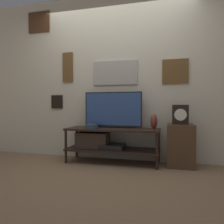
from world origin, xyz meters
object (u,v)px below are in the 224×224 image
vase_urn_stoneware (154,122)px  mantel_clock (180,115)px  television (113,109)px  vase_wide_bowl (92,126)px

vase_urn_stoneware → mantel_clock: size_ratio=0.80×
television → mantel_clock: 1.01m
vase_wide_bowl → vase_urn_stoneware: 0.93m
vase_wide_bowl → vase_urn_stoneware: bearing=10.7°
television → mantel_clock: size_ratio=3.27×
television → mantel_clock: (1.01, -0.07, -0.07)m
television → mantel_clock: television is taller
television → vase_urn_stoneware: (0.64, -0.04, -0.18)m
vase_wide_bowl → mantel_clock: 1.31m
vase_wide_bowl → vase_urn_stoneware: vase_urn_stoneware is taller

